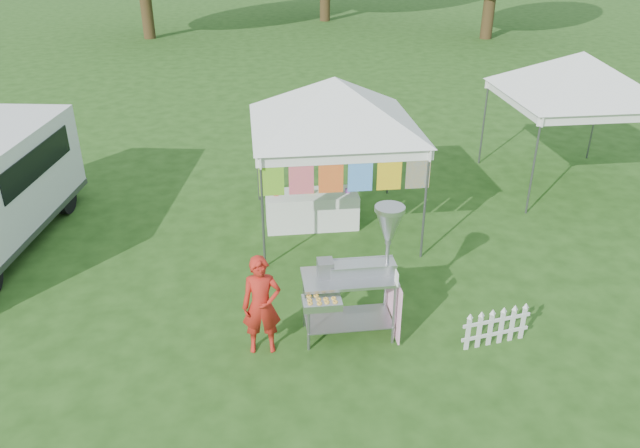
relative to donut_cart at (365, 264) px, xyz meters
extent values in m
plane|color=#204313|center=(0.06, 0.04, -1.21)|extent=(120.00, 120.00, 0.00)
cylinder|color=#59595E|center=(-1.36, 2.12, -0.16)|extent=(0.04, 0.04, 2.10)
cylinder|color=#59595E|center=(1.48, 2.12, -0.16)|extent=(0.04, 0.04, 2.10)
cylinder|color=#59595E|center=(-1.36, 4.96, -0.16)|extent=(0.04, 0.04, 2.10)
cylinder|color=#59595E|center=(1.48, 4.96, -0.16)|extent=(0.04, 0.04, 2.10)
cube|color=white|center=(0.06, 2.12, 0.79)|extent=(3.00, 0.03, 0.22)
cube|color=white|center=(0.06, 4.96, 0.79)|extent=(3.00, 0.03, 0.22)
pyramid|color=white|center=(0.06, 3.54, 1.79)|extent=(4.24, 4.24, 0.90)
cylinder|color=#59595E|center=(0.06, 2.12, 0.87)|extent=(3.00, 0.03, 0.03)
cube|color=#188A17|center=(-1.19, 2.12, 0.52)|extent=(0.42, 0.01, 0.70)
cube|color=#B81797|center=(-0.69, 2.12, 0.52)|extent=(0.42, 0.01, 0.70)
cube|color=red|center=(-0.19, 2.12, 0.52)|extent=(0.42, 0.01, 0.70)
cube|color=blue|center=(0.31, 2.12, 0.52)|extent=(0.42, 0.01, 0.70)
cube|color=orange|center=(0.81, 2.12, 0.52)|extent=(0.42, 0.01, 0.70)
cube|color=orange|center=(1.31, 2.12, 0.52)|extent=(0.42, 0.01, 0.70)
cylinder|color=#59595E|center=(4.14, 3.62, -0.16)|extent=(0.04, 0.04, 2.10)
cylinder|color=#59595E|center=(4.14, 6.46, -0.16)|extent=(0.04, 0.04, 2.10)
cylinder|color=#59595E|center=(6.98, 6.46, -0.16)|extent=(0.04, 0.04, 2.10)
cube|color=white|center=(5.56, 3.62, 0.79)|extent=(3.00, 0.03, 0.22)
cube|color=white|center=(5.56, 6.46, 0.79)|extent=(3.00, 0.03, 0.22)
pyramid|color=white|center=(5.56, 5.04, 1.79)|extent=(4.24, 4.24, 0.90)
cylinder|color=#59595E|center=(5.56, 3.62, 0.87)|extent=(3.00, 0.03, 0.03)
cylinder|color=#382914|center=(10.06, 22.04, 0.55)|extent=(0.56, 0.56, 3.52)
cylinder|color=gray|center=(-0.83, -0.28, -0.71)|extent=(0.04, 0.04, 1.00)
cylinder|color=gray|center=(0.40, -0.27, -0.71)|extent=(0.04, 0.04, 1.00)
cylinder|color=gray|center=(-0.84, 0.29, -0.71)|extent=(0.04, 0.04, 1.00)
cylinder|color=gray|center=(0.40, 0.30, -0.71)|extent=(0.04, 0.04, 1.00)
cube|color=gray|center=(-0.22, 0.01, -0.93)|extent=(1.27, 0.64, 0.02)
cube|color=#B7B7BC|center=(-0.22, 0.01, -0.21)|extent=(1.34, 0.68, 0.04)
cube|color=#B7B7BC|center=(-0.02, 0.06, -0.10)|extent=(0.95, 0.28, 0.17)
cube|color=gray|center=(-0.55, 0.06, -0.07)|extent=(0.22, 0.25, 0.25)
cylinder|color=gray|center=(0.34, 0.07, 0.29)|extent=(0.06, 0.06, 1.00)
cone|color=#B7B7BC|center=(0.34, 0.07, 0.57)|extent=(0.40, 0.40, 0.45)
cylinder|color=#B7B7BC|center=(0.34, 0.07, 0.82)|extent=(0.43, 0.43, 0.07)
cube|color=#B7B7BC|center=(-0.66, -0.42, -0.32)|extent=(0.54, 0.34, 0.11)
cube|color=#FFABD3|center=(0.46, 0.01, -0.71)|extent=(0.03, 0.84, 0.90)
cube|color=white|center=(0.40, -0.30, -0.08)|extent=(0.02, 0.16, 0.20)
imported|color=#B11F15|center=(-1.48, -0.19, -0.45)|extent=(0.56, 0.37, 1.52)
cube|color=silver|center=(-6.14, 5.49, -0.43)|extent=(1.95, 0.98, 0.88)
cube|color=black|center=(-5.41, 3.83, 0.30)|extent=(0.47, 2.66, 0.54)
cube|color=black|center=(-6.07, 5.85, 0.30)|extent=(1.65, 0.30, 0.54)
cylinder|color=black|center=(-5.37, 4.82, -0.88)|extent=(0.32, 0.69, 0.67)
cube|color=silver|center=(1.43, -0.56, -0.93)|extent=(0.07, 0.03, 0.56)
cube|color=silver|center=(1.60, -0.53, -0.93)|extent=(0.07, 0.03, 0.56)
cube|color=silver|center=(1.78, -0.50, -0.93)|extent=(0.07, 0.03, 0.56)
cube|color=silver|center=(1.96, -0.46, -0.93)|extent=(0.07, 0.03, 0.56)
cube|color=silver|center=(2.14, -0.43, -0.93)|extent=(0.07, 0.03, 0.56)
cube|color=silver|center=(2.31, -0.40, -0.93)|extent=(0.07, 0.03, 0.56)
cube|color=silver|center=(1.87, -0.48, -1.03)|extent=(1.07, 0.21, 0.05)
cube|color=silver|center=(1.87, -0.48, -0.79)|extent=(1.07, 0.21, 0.05)
cube|color=white|center=(-0.36, 3.60, -0.86)|extent=(1.80, 0.70, 0.71)
camera|label=1|loc=(-1.54, -7.45, 4.53)|focal=35.00mm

